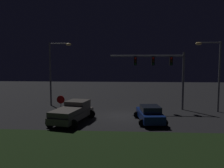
{
  "coord_description": "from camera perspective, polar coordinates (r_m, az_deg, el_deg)",
  "views": [
    {
      "loc": [
        0.49,
        -22.47,
        5.34
      ],
      "look_at": [
        -0.99,
        0.92,
        3.11
      ],
      "focal_mm": 36.25,
      "sensor_mm": 36.0,
      "label": 1
    }
  ],
  "objects": [
    {
      "name": "traffic_signal_gantry",
      "position": [
        26.14,
        12.4,
        4.34
      ],
      "size": [
        8.32,
        0.56,
        6.5
      ],
      "color": "slate",
      "rests_on": "ground_plane"
    },
    {
      "name": "pickup_truck",
      "position": [
        20.71,
        -9.82,
        -6.75
      ],
      "size": [
        3.66,
        5.71,
        1.8
      ],
      "rotation": [
        0.0,
        0.0,
        1.35
      ],
      "color": "#514C47",
      "rests_on": "ground_plane"
    },
    {
      "name": "street_lamp_left",
      "position": [
        28.72,
        -14.23,
        4.5
      ],
      "size": [
        2.79,
        0.44,
        7.8
      ],
      "color": "slate",
      "rests_on": "ground_plane"
    },
    {
      "name": "grass_median",
      "position": [
        14.6,
        1.51,
        -15.81
      ],
      "size": [
        20.84,
        6.48,
        0.1
      ],
      "primitive_type": "cube",
      "color": "black",
      "rests_on": "ground_plane"
    },
    {
      "name": "ground_plane",
      "position": [
        23.1,
        2.33,
        -7.94
      ],
      "size": [
        80.0,
        80.0,
        0.0
      ],
      "primitive_type": "plane",
      "color": "black"
    },
    {
      "name": "stop_sign",
      "position": [
        22.01,
        -12.79,
        -4.59
      ],
      "size": [
        0.76,
        0.08,
        2.23
      ],
      "color": "slate",
      "rests_on": "ground_plane"
    },
    {
      "name": "street_lamp_right",
      "position": [
        26.61,
        24.35,
        3.88
      ],
      "size": [
        2.76,
        0.44,
        7.6
      ],
      "color": "slate",
      "rests_on": "ground_plane"
    },
    {
      "name": "car_sedan",
      "position": [
        20.74,
        9.52,
        -7.46
      ],
      "size": [
        2.78,
        4.56,
        1.51
      ],
      "rotation": [
        0.0,
        0.0,
        1.68
      ],
      "color": "navy",
      "rests_on": "ground_plane"
    }
  ]
}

